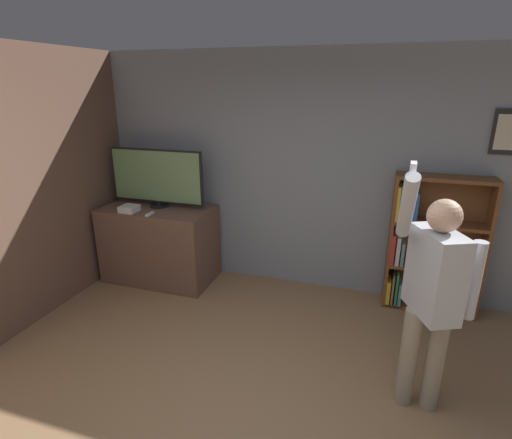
{
  "coord_description": "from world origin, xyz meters",
  "views": [
    {
      "loc": [
        0.72,
        -1.71,
        2.33
      ],
      "look_at": [
        -0.33,
        1.56,
        1.15
      ],
      "focal_mm": 28.0,
      "sensor_mm": 36.0,
      "label": 1
    }
  ],
  "objects_px": {
    "television": "(157,177)",
    "person": "(433,290)",
    "game_console": "(129,209)",
    "bookshelf": "(426,244)"
  },
  "relations": [
    {
      "from": "television",
      "to": "bookshelf",
      "type": "bearing_deg",
      "value": 3.94
    },
    {
      "from": "game_console",
      "to": "television",
      "type": "bearing_deg",
      "value": 52.13
    },
    {
      "from": "bookshelf",
      "to": "television",
      "type": "bearing_deg",
      "value": -176.06
    },
    {
      "from": "television",
      "to": "bookshelf",
      "type": "height_order",
      "value": "television"
    },
    {
      "from": "television",
      "to": "bookshelf",
      "type": "relative_size",
      "value": 0.8
    },
    {
      "from": "person",
      "to": "television",
      "type": "bearing_deg",
      "value": -138.66
    },
    {
      "from": "game_console",
      "to": "person",
      "type": "bearing_deg",
      "value": -18.32
    },
    {
      "from": "person",
      "to": "bookshelf",
      "type": "bearing_deg",
      "value": 151.81
    },
    {
      "from": "television",
      "to": "bookshelf",
      "type": "xyz_separation_m",
      "value": [
        3.04,
        0.21,
        -0.55
      ]
    },
    {
      "from": "television",
      "to": "person",
      "type": "relative_size",
      "value": 0.62
    }
  ]
}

